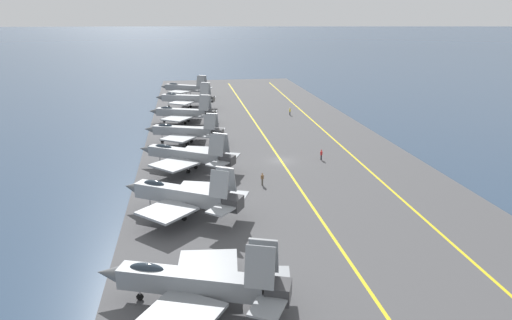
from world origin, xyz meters
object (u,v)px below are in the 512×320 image
parked_jet_seventh (186,98)px  parked_jet_eighth (186,88)px  crew_yellow_vest (290,111)px  parked_jet_fourth (187,155)px  parked_jet_fifth (185,131)px  crew_red_vest (321,154)px  parked_jet_third (182,195)px  parked_jet_sixth (183,113)px  crew_brown_vest (262,179)px  parked_jet_second (195,282)px

parked_jet_seventh → parked_jet_eighth: size_ratio=1.01×
crew_yellow_vest → parked_jet_fourth: bearing=146.7°
parked_jet_fifth → crew_red_vest: 26.24m
parked_jet_eighth → parked_jet_fourth: bearing=179.8°
parked_jet_third → parked_jet_sixth: parked_jet_third is taller
parked_jet_sixth → crew_brown_vest: 43.08m
parked_jet_fourth → crew_brown_vest: bearing=-128.0°
parked_jet_third → parked_jet_sixth: size_ratio=1.00×
parked_jet_fourth → parked_jet_seventh: size_ratio=1.02×
parked_jet_third → parked_jet_fourth: 16.98m
parked_jet_second → parked_jet_third: bearing=3.0°
parked_jet_fourth → crew_red_vest: parked_jet_fourth is taller
parked_jet_third → crew_yellow_vest: bearing=-25.1°
parked_jet_third → parked_jet_seventh: parked_jet_seventh is taller
crew_red_vest → crew_brown_vest: (-10.33, 11.80, 0.03)m
crew_yellow_vest → parked_jet_eighth: bearing=39.4°
parked_jet_eighth → crew_yellow_vest: 39.21m
parked_jet_eighth → crew_yellow_vest: (-30.26, -24.88, -1.67)m
parked_jet_fifth → crew_brown_vest: size_ratio=8.49×
crew_yellow_vest → parked_jet_seventh: bearing=63.7°
crew_brown_vest → parked_jet_eighth: bearing=7.6°
parked_jet_eighth → crew_red_vest: 69.86m
parked_jet_second → parked_jet_sixth: bearing=0.6°
parked_jet_eighth → crew_brown_vest: bearing=-172.4°
parked_jet_second → crew_brown_vest: parked_jet_second is taller
parked_jet_sixth → parked_jet_second: bearing=-179.4°
parked_jet_fifth → parked_jet_eighth: bearing=-0.6°
parked_jet_seventh → crew_yellow_vest: (-12.31, -24.93, -1.72)m
crew_brown_vest → parked_jet_seventh: bearing=10.0°
parked_jet_third → crew_brown_vest: size_ratio=8.55×
parked_jet_fifth → crew_yellow_vest: parked_jet_fifth is taller
parked_jet_fifth → crew_brown_vest: bearing=-155.5°
parked_jet_fourth → parked_jet_eighth: size_ratio=1.02×
parked_jet_seventh → crew_brown_vest: 59.58m
parked_jet_sixth → parked_jet_seventh: (17.03, -0.71, 0.30)m
parked_jet_sixth → parked_jet_seventh: bearing=-2.4°
parked_jet_fifth → crew_yellow_vest: 34.09m
parked_jet_fifth → parked_jet_seventh: parked_jet_seventh is taller
crew_red_vest → parked_jet_third: bearing=129.7°
parked_jet_fourth → crew_brown_vest: parked_jet_fourth is taller
parked_jet_third → parked_jet_fourth: size_ratio=0.96×
parked_jet_sixth → crew_brown_vest: bearing=-165.2°
parked_jet_second → crew_red_vest: 43.66m
crew_yellow_vest → parked_jet_third: bearing=154.9°
parked_jet_eighth → crew_brown_vest: size_ratio=8.69×
parked_jet_fourth → parked_jet_sixth: bearing=0.9°
crew_red_vest → parked_jet_seventh: bearing=24.6°
parked_jet_second → parked_jet_seventh: bearing=0.0°
parked_jet_fourth → crew_red_vest: bearing=-84.5°
parked_jet_fourth → parked_jet_fifth: size_ratio=1.05×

